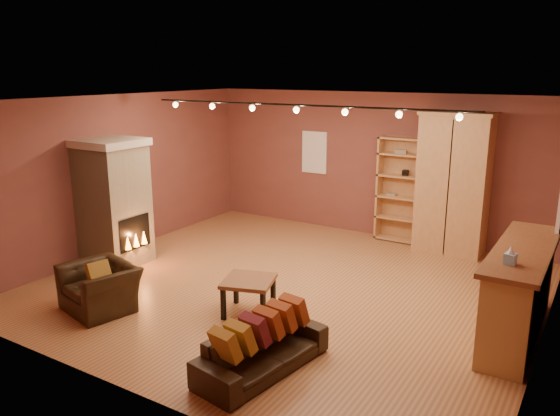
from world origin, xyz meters
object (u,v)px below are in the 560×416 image
Objects in this scene: bar_counter at (519,291)px; armchair at (100,280)px; coffee_table at (249,284)px; bookcase at (400,189)px; loveseat at (262,341)px; fireplace at (114,202)px; armoire at (453,184)px.

bar_counter is 5.45m from armchair.
armchair is at bearing -152.07° from coffee_table.
loveseat is (0.38, -5.33, -0.67)m from bookcase.
bar_counter is 1.44× the size of loveseat.
fireplace is 5.22m from bookcase.
loveseat is 1.54× the size of armchair.
bookcase is 4.30m from coffee_table.
coffee_table is (3.06, -0.48, -0.64)m from fireplace.
fireplace is 1.27× the size of loveseat.
bar_counter is (6.24, 0.73, -0.48)m from fireplace.
coffee_table is (-0.57, -4.22, -0.60)m from bookcase.
bar_counter is 2.94× the size of coffee_table.
fireplace is 1.96× the size of armchair.
loveseat is at bearing -85.97° from bookcase.
bookcase is 0.83× the size of bar_counter.
loveseat is at bearing -49.52° from coffee_table.
fireplace is 0.88× the size of bar_counter.
bookcase reaches higher than coffee_table.
armoire is at bearing 37.07° from fireplace.
bookcase reaches higher than loveseat.
bar_counter is 3.41m from coffee_table.
armoire is 6.09m from armchair.
armchair reaches higher than loveseat.
armoire is at bearing 1.70° from loveseat.
bar_counter is at bearing 20.85° from coffee_table.
bookcase is (3.63, 3.74, -0.04)m from fireplace.
bar_counter is 3.23m from loveseat.
fireplace reaches higher than coffee_table.
bookcase is 1.84× the size of armchair.
loveseat is at bearing 10.51° from armchair.
fireplace is 3.16m from coffee_table.
armchair is at bearing -156.49° from bar_counter.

